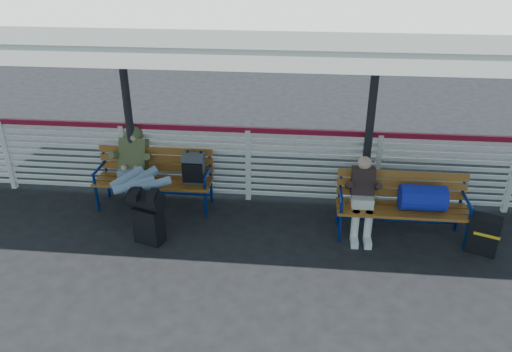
# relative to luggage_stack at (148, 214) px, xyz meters

# --- Properties ---
(ground) EXTENTS (60.00, 60.00, 0.00)m
(ground) POSITION_rel_luggage_stack_xyz_m (1.23, -0.53, -0.43)
(ground) COLOR black
(ground) RESTS_ON ground
(fence) EXTENTS (12.08, 0.08, 1.24)m
(fence) POSITION_rel_luggage_stack_xyz_m (1.23, 1.37, 0.23)
(fence) COLOR silver
(fence) RESTS_ON ground
(canopy) EXTENTS (12.60, 3.60, 3.16)m
(canopy) POSITION_rel_luggage_stack_xyz_m (1.23, 0.33, 2.61)
(canopy) COLOR silver
(canopy) RESTS_ON ground
(luggage_stack) EXTENTS (0.54, 0.41, 0.80)m
(luggage_stack) POSITION_rel_luggage_stack_xyz_m (0.00, 0.00, 0.00)
(luggage_stack) COLOR black
(luggage_stack) RESTS_ON ground
(bench_left) EXTENTS (1.80, 0.56, 0.93)m
(bench_left) POSITION_rel_luggage_stack_xyz_m (0.00, 1.03, 0.16)
(bench_left) COLOR #8F531B
(bench_left) RESTS_ON ground
(bench_right) EXTENTS (1.80, 0.56, 0.92)m
(bench_right) POSITION_rel_luggage_stack_xyz_m (3.62, 0.50, 0.17)
(bench_right) COLOR #8F531B
(bench_right) RESTS_ON ground
(traveler_man) EXTENTS (0.93, 1.64, 0.77)m
(traveler_man) POSITION_rel_luggage_stack_xyz_m (-0.35, 0.69, 0.26)
(traveler_man) COLOR #89A0B9
(traveler_man) RESTS_ON ground
(companion_person) EXTENTS (0.32, 0.66, 1.15)m
(companion_person) POSITION_rel_luggage_stack_xyz_m (2.93, 0.50, 0.16)
(companion_person) COLOR beige
(companion_person) RESTS_ON ground
(suitcase_side) EXTENTS (0.44, 0.36, 0.54)m
(suitcase_side) POSITION_rel_luggage_stack_xyz_m (4.53, 0.20, -0.16)
(suitcase_side) COLOR black
(suitcase_side) RESTS_ON ground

